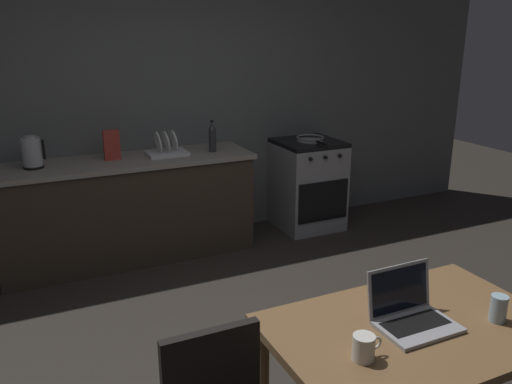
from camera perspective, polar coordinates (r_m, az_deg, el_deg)
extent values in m
plane|color=#2D2823|center=(3.27, 4.07, -18.76)|extent=(12.00, 12.00, 0.00)
cube|color=#5A5E5D|center=(4.97, -6.02, 9.95)|extent=(6.40, 0.10, 2.58)
cube|color=#382D23|center=(4.63, -13.77, -2.06)|extent=(2.10, 0.60, 0.85)
cube|color=gray|center=(4.51, -14.17, 3.27)|extent=(2.16, 0.64, 0.04)
cube|color=gray|center=(5.25, 5.63, 0.65)|extent=(0.60, 0.60, 0.85)
cube|color=black|center=(5.14, 5.78, 5.40)|extent=(0.60, 0.60, 0.04)
cube|color=black|center=(5.02, 7.38, -1.01)|extent=(0.54, 0.01, 0.39)
cylinder|color=black|center=(4.81, 6.02, 3.59)|extent=(0.04, 0.02, 0.04)
cylinder|color=black|center=(4.89, 7.63, 3.77)|extent=(0.04, 0.02, 0.04)
cylinder|color=black|center=(4.98, 9.19, 3.94)|extent=(0.04, 0.02, 0.04)
cube|color=brown|center=(2.33, 16.93, -14.28)|extent=(1.20, 0.76, 0.04)
cylinder|color=brown|center=(3.05, 19.99, -14.80)|extent=(0.05, 0.05, 0.71)
cube|color=black|center=(2.07, -4.88, -19.81)|extent=(0.38, 0.04, 0.42)
cube|color=#99999E|center=(2.30, 17.29, -13.93)|extent=(0.32, 0.22, 0.02)
cube|color=black|center=(2.30, 17.06, -13.56)|extent=(0.28, 0.12, 0.00)
cube|color=#99999E|center=(2.33, 15.41, -10.18)|extent=(0.32, 0.04, 0.21)
cube|color=black|center=(2.32, 15.49, -10.25)|extent=(0.29, 0.03, 0.18)
cylinder|color=black|center=(4.43, -23.18, 2.54)|extent=(0.15, 0.15, 0.02)
cylinder|color=#B2B5BA|center=(4.41, -23.36, 4.05)|extent=(0.15, 0.15, 0.22)
cylinder|color=#B2B5BA|center=(4.38, -23.55, 5.55)|extent=(0.09, 0.09, 0.02)
cube|color=black|center=(4.41, -22.25, 4.33)|extent=(0.02, 0.02, 0.15)
cylinder|color=#2D2D33|center=(4.64, -4.79, 5.65)|extent=(0.07, 0.07, 0.20)
cone|color=#2D2D33|center=(4.61, -4.83, 7.24)|extent=(0.07, 0.07, 0.06)
cylinder|color=black|center=(4.60, -4.85, 7.73)|extent=(0.03, 0.03, 0.02)
cylinder|color=gray|center=(5.12, 5.94, 5.64)|extent=(0.26, 0.26, 0.01)
torus|color=gray|center=(5.11, 5.95, 5.98)|extent=(0.27, 0.27, 0.02)
cylinder|color=black|center=(4.93, 7.25, 5.32)|extent=(0.02, 0.18, 0.02)
cylinder|color=silver|center=(2.04, 11.69, -16.36)|extent=(0.08, 0.08, 0.10)
torus|color=silver|center=(2.07, 12.96, -15.81)|extent=(0.05, 0.01, 0.05)
cylinder|color=#99B7C6|center=(2.45, 25.02, -11.48)|extent=(0.07, 0.07, 0.12)
cube|color=#B2382D|center=(4.48, -15.53, 4.98)|extent=(0.13, 0.05, 0.25)
cube|color=silver|center=(4.58, -9.75, 4.22)|extent=(0.34, 0.26, 0.03)
cylinder|color=white|center=(4.54, -10.67, 5.41)|extent=(0.04, 0.18, 0.18)
cylinder|color=white|center=(4.56, -9.81, 5.50)|extent=(0.04, 0.18, 0.18)
cylinder|color=white|center=(4.58, -8.97, 5.59)|extent=(0.04, 0.18, 0.18)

